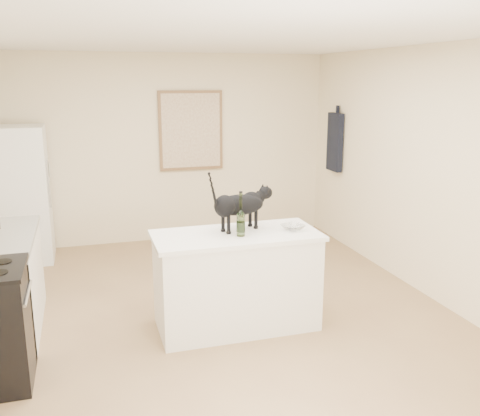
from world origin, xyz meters
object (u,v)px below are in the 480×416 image
object	(u,v)px
fridge	(20,195)
black_cat	(239,208)
wine_bottle	(241,217)
glass_bowl	(293,227)

from	to	relation	value
fridge	black_cat	bearing A→B (deg)	-49.47
wine_bottle	black_cat	bearing A→B (deg)	78.96
fridge	glass_bowl	size ratio (longest dim) A/B	8.37
fridge	glass_bowl	bearing A→B (deg)	-45.21
fridge	wine_bottle	xyz separation A→B (m)	(2.07, -2.64, 0.23)
wine_bottle	glass_bowl	bearing A→B (deg)	4.48
fridge	wine_bottle	bearing A→B (deg)	-51.94
black_cat	wine_bottle	size ratio (longest dim) A/B	1.72
fridge	wine_bottle	distance (m)	3.36
black_cat	glass_bowl	bearing A→B (deg)	-34.68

